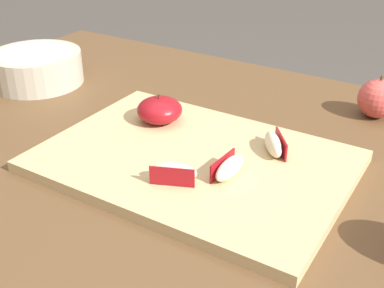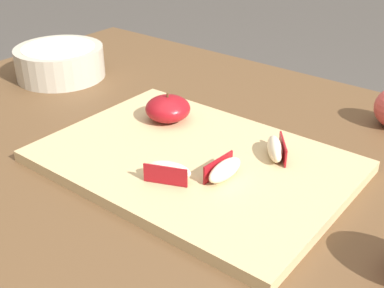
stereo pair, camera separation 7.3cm
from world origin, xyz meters
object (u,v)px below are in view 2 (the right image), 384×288
cutting_board (192,161)px  apple_wedge_right (224,170)px  apple_wedge_front (168,171)px  ceramic_fruit_bowl (60,61)px  apple_half_skin_up (168,109)px  apple_wedge_middle (276,149)px

cutting_board → apple_wedge_right: apple_wedge_right is taller
apple_wedge_right → apple_wedge_front: same height
cutting_board → apple_wedge_front: size_ratio=6.60×
ceramic_fruit_bowl → cutting_board: bearing=-14.5°
apple_half_skin_up → apple_wedge_front: size_ratio=1.12×
apple_half_skin_up → apple_wedge_middle: apple_half_skin_up is taller
apple_wedge_middle → apple_wedge_front: same height
apple_wedge_right → apple_wedge_middle: same height
cutting_board → apple_wedge_middle: size_ratio=6.95×
cutting_board → apple_wedge_middle: (0.10, 0.07, 0.02)m
apple_wedge_right → ceramic_fruit_bowl: size_ratio=0.36×
apple_wedge_front → cutting_board: bearing=101.8°
apple_wedge_middle → apple_half_skin_up: bearing=-179.5°
ceramic_fruit_bowl → apple_wedge_front: bearing=-22.1°
apple_half_skin_up → apple_wedge_front: (0.12, -0.14, -0.01)m
apple_half_skin_up → apple_wedge_middle: 0.21m
apple_half_skin_up → apple_wedge_middle: size_ratio=1.18×
ceramic_fruit_bowl → apple_wedge_middle: bearing=-4.5°
cutting_board → apple_half_skin_up: bearing=146.7°
cutting_board → ceramic_fruit_bowl: (-0.45, 0.12, 0.03)m
apple_wedge_front → apple_wedge_right: bearing=40.9°
apple_wedge_front → ceramic_fruit_bowl: 0.50m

